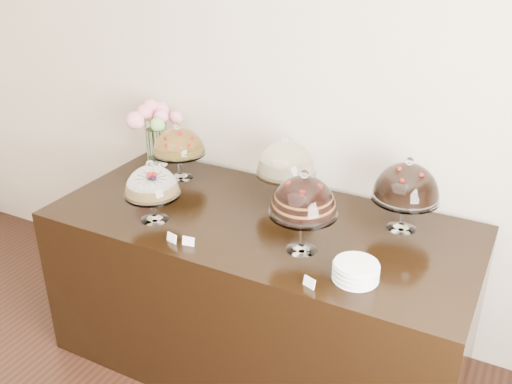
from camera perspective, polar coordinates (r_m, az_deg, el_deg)
The scene contains 12 objects.
wall_back at distance 3.32m, azimuth -0.10°, elevation 11.73°, with size 5.00×0.04×3.00m, color beige.
display_counter at distance 3.18m, azimuth 0.43°, elevation -9.92°, with size 2.20×1.00×0.90m, color black.
cake_stand_sugar_sponge at distance 2.90m, azimuth -10.39°, elevation 0.79°, with size 0.28×0.28×0.33m.
cake_stand_choco_layer at distance 2.57m, azimuth 4.78°, elevation -0.68°, with size 0.31×0.31×0.41m.
cake_stand_cheesecake at distance 3.04m, azimuth 3.05°, elevation 3.11°, with size 0.33×0.33×0.38m.
cake_stand_dark_choco at distance 2.85m, azimuth 14.84°, elevation 0.72°, with size 0.33×0.33×0.38m.
cake_stand_fruit_tart at distance 3.37m, azimuth -7.76°, elevation 4.83°, with size 0.31×0.31×0.34m.
flower_vase at distance 3.56m, azimuth -10.21°, elevation 6.64°, with size 0.24×0.31×0.41m.
plate_stack at distance 2.49m, azimuth 9.95°, elevation -7.83°, with size 0.19×0.19×0.08m.
price_card_left at distance 2.73m, azimuth -6.79°, elevation -4.91°, with size 0.06×0.01×0.04m, color white.
price_card_right at distance 2.43m, azimuth 5.35°, elevation -8.99°, with size 0.06×0.01×0.04m, color white.
price_card_extra at distance 2.77m, azimuth -8.43°, elevation -4.56°, with size 0.06×0.01×0.04m, color white.
Camera 1 is at (1.50, 0.15, 2.31)m, focal length 40.00 mm.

